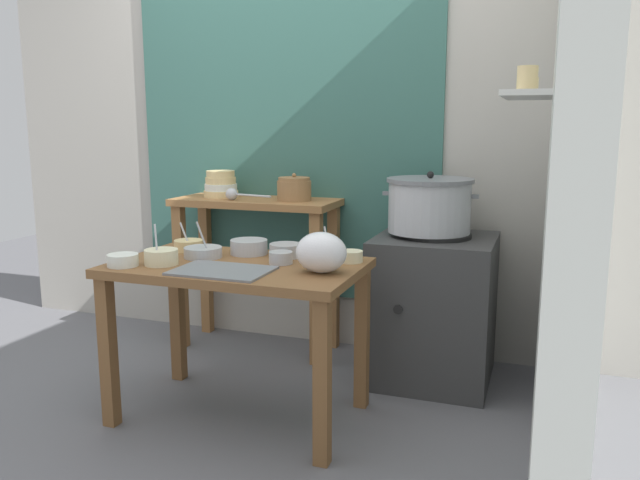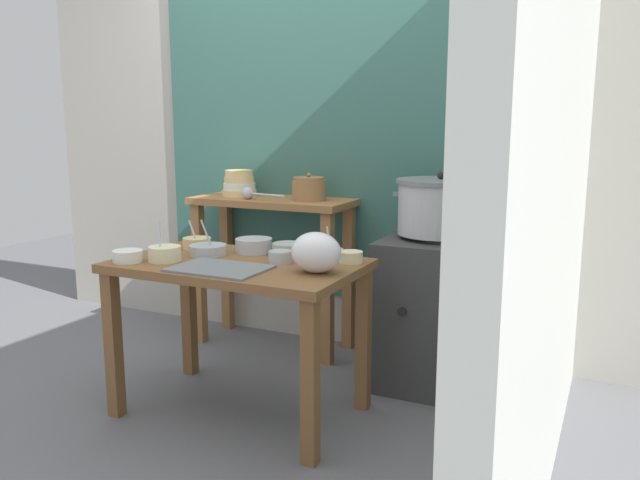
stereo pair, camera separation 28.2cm
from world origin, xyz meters
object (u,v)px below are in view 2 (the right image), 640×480
Objects in this scene: plastic_bag at (316,252)px; prep_bowl_3 at (288,249)px; ladle at (250,193)px; back_shelf_table at (272,235)px; prep_bowl_0 at (165,253)px; stove_block at (443,311)px; prep_table at (239,285)px; serving_tray at (220,268)px; steamer_pot at (440,207)px; clay_pot at (308,189)px; bowl_stack_enamel at (239,184)px; prep_bowl_6 at (128,256)px; prep_bowl_4 at (332,253)px; prep_bowl_8 at (351,256)px; prep_bowl_7 at (254,245)px; prep_bowl_1 at (197,243)px; prep_bowl_5 at (280,256)px; prep_bowl_2 at (208,249)px.

plastic_bag is 1.43× the size of prep_bowl_3.
back_shelf_table is at bearing 49.97° from ladle.
back_shelf_table is 0.82m from prep_bowl_3.
prep_bowl_0 is at bearing -89.01° from back_shelf_table.
stove_block is at bearing 66.31° from plastic_bag.
prep_table is 0.21m from serving_tray.
ladle is (-1.12, 0.01, 0.01)m from steamer_pot.
back_shelf_table is 5.37× the size of prep_bowl_0.
bowl_stack_enamel is (-0.48, 0.02, 0.01)m from clay_pot.
ladle is at bearing 87.91° from prep_bowl_6.
prep_bowl_0 is 0.16m from prep_bowl_6.
prep_bowl_3 is at bearing -135.44° from steamer_pot.
serving_tray is (-0.74, -0.91, 0.34)m from stove_block.
clay_pot is 1.35× the size of prep_bowl_4.
plastic_bag is at bearing -6.19° from prep_table.
prep_bowl_8 is (-0.25, -0.56, -0.17)m from steamer_pot.
prep_bowl_7 reaches higher than stove_block.
prep_bowl_7 is at bearing 101.44° from prep_table.
ladle is at bearing 96.67° from prep_bowl_0.
prep_bowl_5 is at bearing -11.96° from prep_bowl_1.
prep_table is 7.64× the size of prep_bowl_4.
ladle is 1.73× the size of prep_bowl_2.
back_shelf_table is at bearing -4.55° from bowl_stack_enamel.
prep_bowl_2 is 0.69m from prep_bowl_8.
prep_bowl_2 is 1.16× the size of prep_bowl_3.
prep_bowl_6 is 1.26× the size of prep_bowl_8.
prep_table is at bearing -135.69° from stove_block.
plastic_bag is (0.41, -0.04, 0.20)m from prep_table.
prep_bowl_0 is 0.31m from prep_bowl_1.
prep_bowl_6 is (-0.59, -0.42, -0.00)m from prep_bowl_3.
prep_bowl_6 is 0.76× the size of prep_bowl_7.
prep_bowl_0 is 1.24× the size of prep_bowl_4.
clay_pot is (0.24, 0.00, 0.29)m from back_shelf_table.
prep_bowl_3 is at bearing 70.30° from serving_tray.
stove_block is at bearing -8.87° from clay_pot.
bowl_stack_enamel is 0.68× the size of ladle.
clay_pot reaches higher than back_shelf_table.
serving_tray is 0.50m from prep_bowl_1.
prep_bowl_3 is at bearing 21.30° from prep_bowl_2.
plastic_bag is 1.22× the size of prep_bowl_7.
serving_tray is 0.32m from prep_bowl_0.
bowl_stack_enamel reaches higher than ladle.
prep_bowl_1 reaches higher than prep_bowl_5.
prep_bowl_3 is (0.23, -0.67, -0.21)m from clay_pot.
prep_bowl_5 is (0.59, -0.71, -0.19)m from ladle.
prep_bowl_2 is (-0.92, -0.70, -0.17)m from steamer_pot.
stove_block is 1.95× the size of serving_tray.
back_shelf_table is 6.67× the size of prep_bowl_4.
prep_table is 0.45m from prep_bowl_4.
prep_bowl_3 is (0.50, 0.03, 0.00)m from prep_bowl_1.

